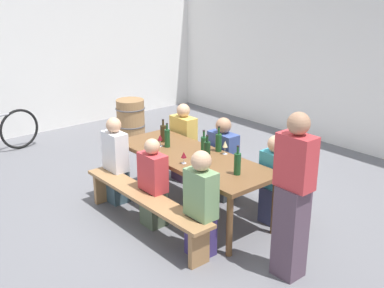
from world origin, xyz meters
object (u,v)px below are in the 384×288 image
(seated_guest_far_1, at_px, (223,161))
(wine_glass_2, at_px, (184,155))
(standing_host, at_px, (293,199))
(wine_glass_0, at_px, (225,145))
(tasting_table, at_px, (192,161))
(wine_bottle_2, at_px, (237,163))
(wine_bottle_4, at_px, (204,144))
(seated_guest_near_0, at_px, (116,162))
(seated_guest_near_2, at_px, (201,206))
(bench_near, at_px, (144,202))
(seated_guest_far_0, at_px, (183,145))
(wine_bottle_0, at_px, (163,133))
(wine_bottle_3, at_px, (219,142))
(seated_guest_far_2, at_px, (274,181))
(seated_guest_near_1, at_px, (153,185))
(wine_glass_1, at_px, (160,138))
(wine_bottle_1, at_px, (207,151))
(bench_far, at_px, (233,171))
(wine_bottle_5, at_px, (167,138))
(wine_barrel, at_px, (131,117))

(seated_guest_far_1, bearing_deg, wine_glass_2, 12.89)
(standing_host, bearing_deg, wine_glass_0, -19.09)
(tasting_table, distance_m, wine_glass_2, 0.33)
(wine_bottle_2, bearing_deg, standing_host, -9.72)
(wine_bottle_4, height_order, seated_guest_near_0, seated_guest_near_0)
(wine_glass_2, distance_m, seated_guest_near_2, 0.80)
(bench_near, xyz_separation_m, seated_guest_near_2, (0.81, 0.15, 0.21))
(wine_glass_0, distance_m, seated_guest_far_0, 1.16)
(seated_guest_far_1, bearing_deg, wine_bottle_0, -49.67)
(wine_bottle_3, xyz_separation_m, wine_glass_0, (0.13, -0.01, 0.00))
(wine_bottle_2, bearing_deg, wine_glass_2, -158.98)
(wine_bottle_3, bearing_deg, standing_host, -18.06)
(seated_guest_far_0, relative_size, seated_guest_far_2, 1.04)
(wine_bottle_4, distance_m, wine_glass_2, 0.43)
(wine_glass_0, distance_m, standing_host, 1.51)
(wine_bottle_3, xyz_separation_m, seated_guest_near_1, (-0.12, -0.92, -0.36))
(wine_bottle_4, xyz_separation_m, wine_glass_1, (-0.55, -0.26, 0.00))
(tasting_table, distance_m, seated_guest_far_0, 1.04)
(wine_bottle_1, distance_m, seated_guest_far_0, 1.31)
(wine_bottle_4, bearing_deg, seated_guest_near_2, -42.98)
(seated_guest_far_1, bearing_deg, bench_far, 162.97)
(wine_bottle_5, distance_m, seated_guest_far_2, 1.45)
(seated_guest_near_0, distance_m, seated_guest_near_2, 1.67)
(wine_bottle_4, xyz_separation_m, wine_barrel, (-3.26, 1.03, -0.53))
(bench_near, bearing_deg, wine_bottle_0, 130.18)
(seated_guest_far_0, bearing_deg, tasting_table, 56.65)
(wine_glass_2, bearing_deg, seated_guest_near_1, -117.52)
(wine_glass_2, distance_m, seated_guest_near_0, 1.09)
(wine_glass_0, bearing_deg, bench_near, -101.77)
(bench_far, height_order, seated_guest_near_2, seated_guest_near_2)
(wine_bottle_0, height_order, seated_guest_near_2, seated_guest_near_2)
(bench_far, bearing_deg, wine_barrel, 171.53)
(wine_bottle_4, xyz_separation_m, seated_guest_far_0, (-0.88, 0.40, -0.32))
(wine_bottle_3, bearing_deg, wine_barrel, 165.78)
(seated_guest_near_1, xyz_separation_m, wine_barrel, (-3.20, 1.77, -0.18))
(wine_bottle_1, height_order, wine_glass_2, wine_bottle_1)
(seated_guest_near_2, bearing_deg, wine_bottle_0, 67.03)
(wine_bottle_2, xyz_separation_m, wine_glass_2, (-0.63, -0.24, -0.03))
(wine_bottle_2, relative_size, wine_bottle_3, 1.03)
(wine_bottle_2, relative_size, seated_guest_near_1, 0.31)
(wine_bottle_2, bearing_deg, wine_barrel, 163.31)
(seated_guest_near_0, bearing_deg, bench_near, -99.97)
(wine_bottle_0, xyz_separation_m, wine_bottle_4, (0.67, 0.12, -0.01))
(seated_guest_near_0, height_order, seated_guest_near_1, seated_guest_near_0)
(seated_guest_near_1, bearing_deg, wine_glass_1, 46.07)
(wine_bottle_5, relative_size, seated_guest_near_1, 0.29)
(bench_near, distance_m, wine_bottle_4, 1.02)
(wine_bottle_4, bearing_deg, wine_bottle_1, -34.06)
(bench_far, distance_m, seated_guest_near_2, 1.54)
(wine_bottle_5, bearing_deg, seated_guest_near_2, -22.86)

